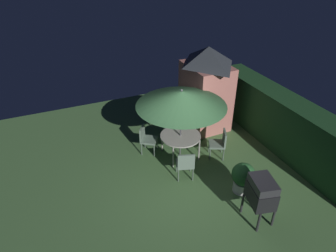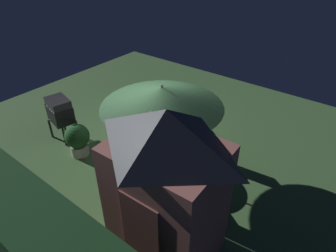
{
  "view_description": "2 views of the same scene",
  "coord_description": "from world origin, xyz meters",
  "px_view_note": "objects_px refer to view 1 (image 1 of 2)",
  "views": [
    {
      "loc": [
        5.71,
        -2.92,
        5.62
      ],
      "look_at": [
        -0.74,
        -0.16,
        1.29
      ],
      "focal_mm": 31.82,
      "sensor_mm": 36.0,
      "label": 1
    },
    {
      "loc": [
        -4.23,
        4.4,
        4.68
      ],
      "look_at": [
        -0.83,
        -0.01,
        1.03
      ],
      "focal_mm": 30.97,
      "sensor_mm": 36.0,
      "label": 2
    }
  ],
  "objects_px": {
    "chair_near_shed": "(146,138)",
    "chair_toward_house": "(184,121)",
    "potted_plant_by_shed": "(243,177)",
    "bbq_grill": "(261,192)",
    "chair_far_side": "(185,163)",
    "garden_shed": "(206,87)",
    "patio_umbrella": "(181,98)",
    "patio_table": "(180,137)",
    "chair_toward_hedge": "(220,142)"
  },
  "relations": [
    {
      "from": "garden_shed",
      "to": "potted_plant_by_shed",
      "type": "xyz_separation_m",
      "value": [
        3.38,
        -0.75,
        -0.97
      ]
    },
    {
      "from": "patio_table",
      "to": "chair_far_side",
      "type": "bearing_deg",
      "value": -17.74
    },
    {
      "from": "patio_table",
      "to": "chair_near_shed",
      "type": "bearing_deg",
      "value": -123.86
    },
    {
      "from": "bbq_grill",
      "to": "chair_near_shed",
      "type": "bearing_deg",
      "value": -157.26
    },
    {
      "from": "chair_far_side",
      "to": "patio_table",
      "type": "bearing_deg",
      "value": 162.26
    },
    {
      "from": "chair_toward_house",
      "to": "potted_plant_by_shed",
      "type": "distance_m",
      "value": 3.07
    },
    {
      "from": "chair_far_side",
      "to": "chair_toward_hedge",
      "type": "xyz_separation_m",
      "value": [
        -0.5,
        1.39,
        0.0
      ]
    },
    {
      "from": "patio_umbrella",
      "to": "chair_far_side",
      "type": "xyz_separation_m",
      "value": [
        1.01,
        -0.32,
        -1.44
      ]
    },
    {
      "from": "patio_table",
      "to": "chair_toward_hedge",
      "type": "xyz_separation_m",
      "value": [
        0.51,
        1.07,
        -0.16
      ]
    },
    {
      "from": "bbq_grill",
      "to": "chair_far_side",
      "type": "height_order",
      "value": "bbq_grill"
    },
    {
      "from": "chair_near_shed",
      "to": "chair_toward_house",
      "type": "xyz_separation_m",
      "value": [
        -0.43,
        1.49,
        0.0
      ]
    },
    {
      "from": "garden_shed",
      "to": "potted_plant_by_shed",
      "type": "height_order",
      "value": "garden_shed"
    },
    {
      "from": "bbq_grill",
      "to": "patio_umbrella",
      "type": "bearing_deg",
      "value": -168.33
    },
    {
      "from": "chair_near_shed",
      "to": "chair_far_side",
      "type": "height_order",
      "value": "same"
    },
    {
      "from": "garden_shed",
      "to": "patio_umbrella",
      "type": "distance_m",
      "value": 2.13
    },
    {
      "from": "bbq_grill",
      "to": "chair_far_side",
      "type": "distance_m",
      "value": 2.19
    },
    {
      "from": "garden_shed",
      "to": "chair_far_side",
      "type": "height_order",
      "value": "garden_shed"
    },
    {
      "from": "patio_umbrella",
      "to": "chair_toward_hedge",
      "type": "height_order",
      "value": "patio_umbrella"
    },
    {
      "from": "potted_plant_by_shed",
      "to": "chair_toward_house",
      "type": "bearing_deg",
      "value": -176.0
    },
    {
      "from": "bbq_grill",
      "to": "potted_plant_by_shed",
      "type": "xyz_separation_m",
      "value": [
        -0.93,
        0.22,
        -0.37
      ]
    },
    {
      "from": "patio_umbrella",
      "to": "bbq_grill",
      "type": "height_order",
      "value": "patio_umbrella"
    },
    {
      "from": "patio_table",
      "to": "garden_shed",
      "type": "bearing_deg",
      "value": 130.49
    },
    {
      "from": "chair_far_side",
      "to": "chair_toward_hedge",
      "type": "relative_size",
      "value": 1.0
    },
    {
      "from": "chair_toward_hedge",
      "to": "chair_toward_house",
      "type": "xyz_separation_m",
      "value": [
        -1.54,
        -0.45,
        0.0
      ]
    },
    {
      "from": "patio_umbrella",
      "to": "potted_plant_by_shed",
      "type": "distance_m",
      "value": 2.65
    },
    {
      "from": "patio_umbrella",
      "to": "chair_near_shed",
      "type": "height_order",
      "value": "patio_umbrella"
    },
    {
      "from": "patio_umbrella",
      "to": "chair_toward_house",
      "type": "height_order",
      "value": "patio_umbrella"
    },
    {
      "from": "chair_toward_house",
      "to": "potted_plant_by_shed",
      "type": "height_order",
      "value": "chair_toward_house"
    },
    {
      "from": "patio_umbrella",
      "to": "chair_far_side",
      "type": "height_order",
      "value": "patio_umbrella"
    },
    {
      "from": "potted_plant_by_shed",
      "to": "bbq_grill",
      "type": "bearing_deg",
      "value": -13.14
    },
    {
      "from": "potted_plant_by_shed",
      "to": "garden_shed",
      "type": "bearing_deg",
      "value": 167.56
    },
    {
      "from": "patio_umbrella",
      "to": "potted_plant_by_shed",
      "type": "xyz_separation_m",
      "value": [
        2.04,
        0.83,
        -1.48
      ]
    },
    {
      "from": "patio_table",
      "to": "patio_umbrella",
      "type": "distance_m",
      "value": 1.28
    },
    {
      "from": "garden_shed",
      "to": "chair_near_shed",
      "type": "relative_size",
      "value": 3.17
    },
    {
      "from": "chair_far_side",
      "to": "potted_plant_by_shed",
      "type": "distance_m",
      "value": 1.54
    },
    {
      "from": "patio_umbrella",
      "to": "chair_toward_hedge",
      "type": "relative_size",
      "value": 2.85
    },
    {
      "from": "patio_umbrella",
      "to": "bbq_grill",
      "type": "relative_size",
      "value": 2.14
    },
    {
      "from": "chair_near_shed",
      "to": "chair_far_side",
      "type": "distance_m",
      "value": 1.69
    },
    {
      "from": "chair_near_shed",
      "to": "potted_plant_by_shed",
      "type": "distance_m",
      "value": 3.13
    },
    {
      "from": "bbq_grill",
      "to": "chair_near_shed",
      "type": "xyz_separation_m",
      "value": [
        -3.55,
        -1.49,
        -0.33
      ]
    },
    {
      "from": "garden_shed",
      "to": "chair_toward_hedge",
      "type": "distance_m",
      "value": 2.14
    },
    {
      "from": "garden_shed",
      "to": "patio_table",
      "type": "bearing_deg",
      "value": -49.51
    },
    {
      "from": "chair_toward_hedge",
      "to": "potted_plant_by_shed",
      "type": "xyz_separation_m",
      "value": [
        1.52,
        -0.24,
        -0.04
      ]
    },
    {
      "from": "chair_far_side",
      "to": "potted_plant_by_shed",
      "type": "bearing_deg",
      "value": 48.26
    },
    {
      "from": "bbq_grill",
      "to": "patio_table",
      "type": "bearing_deg",
      "value": -168.33
    },
    {
      "from": "bbq_grill",
      "to": "chair_toward_house",
      "type": "xyz_separation_m",
      "value": [
        -3.98,
        0.0,
        -0.33
      ]
    },
    {
      "from": "chair_near_shed",
      "to": "chair_toward_house",
      "type": "height_order",
      "value": "same"
    },
    {
      "from": "chair_near_shed",
      "to": "potted_plant_by_shed",
      "type": "relative_size",
      "value": 1.04
    },
    {
      "from": "garden_shed",
      "to": "chair_toward_house",
      "type": "distance_m",
      "value": 1.37
    },
    {
      "from": "garden_shed",
      "to": "potted_plant_by_shed",
      "type": "bearing_deg",
      "value": -12.44
    }
  ]
}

